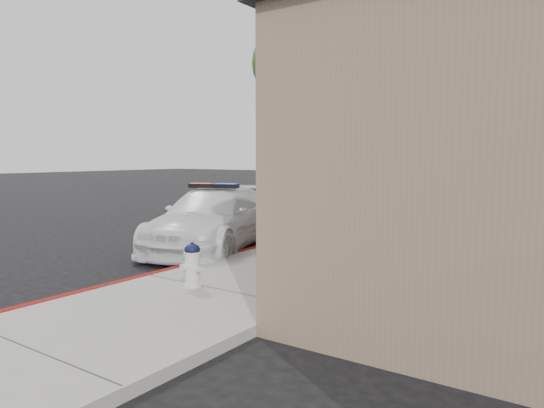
{
  "coord_description": "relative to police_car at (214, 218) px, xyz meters",
  "views": [
    {
      "loc": [
        6.73,
        -5.75,
        2.22
      ],
      "look_at": [
        0.73,
        2.9,
        1.21
      ],
      "focal_mm": 32.6,
      "sensor_mm": 36.0,
      "label": 1
    }
  ],
  "objects": [
    {
      "name": "ground",
      "position": [
        1.17,
        -3.19,
        -0.73
      ],
      "size": [
        120.0,
        120.0,
        0.0
      ],
      "primitive_type": "plane",
      "color": "black",
      "rests_on": "ground"
    },
    {
      "name": "sidewalk",
      "position": [
        2.77,
        -0.19,
        -0.66
      ],
      "size": [
        3.2,
        60.0,
        0.15
      ],
      "primitive_type": "cube",
      "color": "gray",
      "rests_on": "ground"
    },
    {
      "name": "red_curb",
      "position": [
        1.23,
        -0.19,
        -0.65
      ],
      "size": [
        0.14,
        60.0,
        0.16
      ],
      "primitive_type": "cube",
      "color": "maroon",
      "rests_on": "ground"
    },
    {
      "name": "police_car",
      "position": [
        0.0,
        0.0,
        0.0
      ],
      "size": [
        3.54,
        5.42,
        1.58
      ],
      "rotation": [
        0.0,
        0.0,
        0.32
      ],
      "color": "white",
      "rests_on": "ground"
    },
    {
      "name": "fire_hydrant",
      "position": [
        2.46,
        -3.32,
        -0.23
      ],
      "size": [
        0.41,
        0.36,
        0.71
      ],
      "rotation": [
        0.0,
        0.0,
        -0.26
      ],
      "color": "silver",
      "rests_on": "sidewalk"
    },
    {
      "name": "street_tree_near",
      "position": [
        2.04,
        1.74,
        3.78
      ],
      "size": [
        3.32,
        3.2,
        5.85
      ],
      "rotation": [
        0.0,
        0.0,
        0.04
      ],
      "color": "black",
      "rests_on": "sidewalk"
    },
    {
      "name": "street_tree_mid",
      "position": [
        2.55,
        5.79,
        3.6
      ],
      "size": [
        3.17,
        2.91,
        5.55
      ],
      "rotation": [
        0.0,
        0.0,
        -0.41
      ],
      "color": "black",
      "rests_on": "sidewalk"
    },
    {
      "name": "street_tree_far",
      "position": [
        1.9,
        6.83,
        4.07
      ],
      "size": [
        3.52,
        3.27,
        6.19
      ],
      "rotation": [
        0.0,
        0.0,
        -0.18
      ],
      "color": "black",
      "rests_on": "sidewalk"
    }
  ]
}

